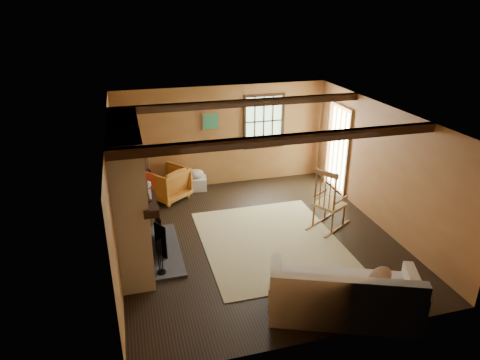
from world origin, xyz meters
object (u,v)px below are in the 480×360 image
object	(u,v)px
sofa	(343,297)
laundry_basket	(196,183)
fireplace	(132,199)
armchair	(168,183)
rocking_chair	(329,203)

from	to	relation	value
sofa	laundry_basket	bearing A→B (deg)	126.49
fireplace	laundry_basket	world-z (taller)	fireplace
armchair	sofa	bearing A→B (deg)	76.21
rocking_chair	armchair	bearing A→B (deg)	21.16
rocking_chair	sofa	xyz separation A→B (m)	(-0.93, -2.40, -0.23)
fireplace	rocking_chair	distance (m)	3.74
sofa	armchair	world-z (taller)	sofa
laundry_basket	fireplace	bearing A→B (deg)	-120.40
fireplace	rocking_chair	xyz separation A→B (m)	(3.69, 0.04, -0.58)
fireplace	sofa	size ratio (longest dim) A/B	1.05
sofa	armchair	size ratio (longest dim) A/B	2.80
sofa	armchair	bearing A→B (deg)	135.22
rocking_chair	sofa	size ratio (longest dim) A/B	0.55
rocking_chair	laundry_basket	bearing A→B (deg)	9.32
fireplace	armchair	size ratio (longest dim) A/B	2.95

